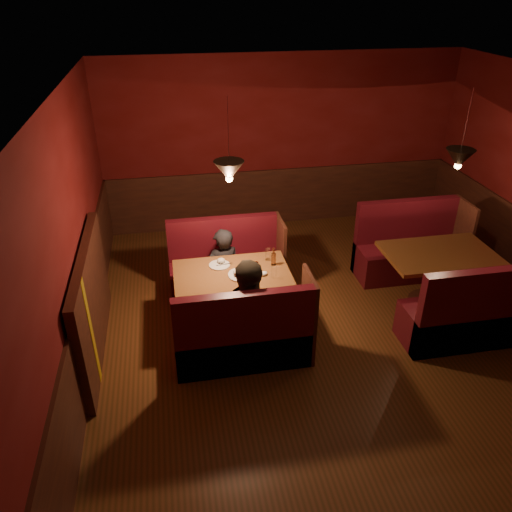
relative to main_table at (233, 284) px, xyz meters
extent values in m
cube|color=#4A2F13|center=(1.26, -0.62, -0.59)|extent=(6.00, 7.00, 0.01)
cube|color=black|center=(1.26, -0.62, 2.32)|extent=(6.00, 7.00, 0.01)
cube|color=#4E0A09|center=(1.26, 2.88, 0.87)|extent=(6.00, 0.01, 2.90)
cube|color=#4E0A09|center=(-1.74, -0.62, 0.87)|extent=(0.01, 7.00, 2.90)
cube|color=black|center=(1.26, 2.86, -0.08)|extent=(6.00, 0.04, 1.00)
cube|color=black|center=(-1.72, -0.62, -0.08)|extent=(0.04, 7.00, 1.00)
cube|color=black|center=(-1.66, -0.22, 0.07)|extent=(0.10, 2.20, 1.30)
cube|color=#B89617|center=(-1.61, -0.77, 0.07)|extent=(0.01, 0.12, 1.30)
cylinder|color=#333333|center=(-0.01, 0.00, 1.87)|extent=(0.01, 0.01, 0.80)
cone|color=black|center=(-0.01, 0.00, 1.47)|extent=(0.34, 0.34, 0.22)
sphere|color=#FFBF72|center=(-0.01, 0.00, 1.38)|extent=(0.08, 0.08, 0.08)
cylinder|color=#333333|center=(2.69, -0.06, 1.87)|extent=(0.01, 0.01, 0.80)
cone|color=black|center=(2.69, -0.06, 1.47)|extent=(0.34, 0.34, 0.22)
sphere|color=#FFBF72|center=(2.69, -0.06, 1.38)|extent=(0.08, 0.08, 0.08)
cube|color=brown|center=(-0.01, 0.00, 0.15)|extent=(1.41, 0.86, 0.05)
cylinder|color=black|center=(-0.01, 0.00, -0.23)|extent=(0.14, 0.14, 0.71)
cylinder|color=black|center=(-0.01, 0.00, -0.56)|extent=(0.56, 0.56, 0.04)
cylinder|color=silver|center=(0.07, -0.10, 0.18)|extent=(0.28, 0.28, 0.02)
cube|color=black|center=(0.04, -0.11, 0.21)|extent=(0.09, 0.08, 0.04)
ellipsoid|color=silver|center=(0.03, -0.10, 0.22)|extent=(0.07, 0.07, 0.06)
cube|color=tan|center=(0.09, -0.20, 0.21)|extent=(0.09, 0.07, 0.03)
cylinder|color=silver|center=(0.04, -0.17, 0.20)|extent=(0.10, 0.10, 0.01)
cylinder|color=silver|center=(-0.14, 0.18, 0.18)|extent=(0.26, 0.26, 0.02)
ellipsoid|color=beige|center=(-0.12, 0.23, 0.22)|extent=(0.10, 0.10, 0.05)
cube|color=silver|center=(-0.09, 0.17, 0.19)|extent=(0.20, 0.04, 0.00)
cylinder|color=white|center=(0.30, 0.04, 0.22)|extent=(0.05, 0.05, 0.08)
cylinder|color=white|center=(0.48, 0.22, 0.25)|extent=(0.08, 0.08, 0.15)
cylinder|color=white|center=(0.46, -0.22, 0.25)|extent=(0.08, 0.08, 0.15)
cylinder|color=#47230F|center=(0.52, 0.08, 0.25)|extent=(0.06, 0.06, 0.16)
cylinder|color=#47230F|center=(0.52, 0.08, 0.37)|extent=(0.03, 0.03, 0.07)
ellipsoid|color=white|center=(0.36, -0.14, 0.20)|extent=(0.12, 0.11, 0.04)
cube|color=#500D18|center=(-0.01, 0.73, -0.36)|extent=(1.51, 0.55, 0.45)
cube|color=#500D18|center=(-0.01, 0.95, -0.05)|extent=(1.51, 0.12, 1.06)
cube|color=black|center=(0.76, 0.73, -0.05)|extent=(0.04, 0.55, 1.06)
cube|color=#500D18|center=(-0.01, -0.73, -0.36)|extent=(1.51, 0.55, 0.45)
cube|color=#500D18|center=(-0.01, -0.95, -0.05)|extent=(1.51, 0.12, 1.06)
cube|color=black|center=(0.76, -0.73, -0.05)|extent=(0.04, 0.55, 1.06)
cube|color=brown|center=(2.69, -0.06, 0.19)|extent=(1.41, 0.90, 0.05)
cylinder|color=black|center=(2.69, -0.06, -0.21)|extent=(0.15, 0.15, 0.74)
cylinder|color=black|center=(2.69, -0.06, -0.56)|extent=(0.59, 0.59, 0.04)
cube|color=#500D18|center=(2.69, 0.71, -0.34)|extent=(1.52, 0.58, 0.48)
cube|color=#500D18|center=(2.69, 0.93, -0.03)|extent=(1.52, 0.13, 1.11)
cube|color=black|center=(3.47, 0.71, -0.03)|extent=(0.04, 0.58, 1.11)
cube|color=#500D18|center=(2.69, -0.83, -0.34)|extent=(1.52, 0.58, 0.48)
cube|color=#500D18|center=(2.69, -1.06, -0.03)|extent=(1.52, 0.13, 1.11)
imported|color=black|center=(-0.06, 0.60, 0.12)|extent=(0.58, 0.46, 1.40)
imported|color=#2E271E|center=(0.12, -0.67, 0.22)|extent=(0.94, 0.84, 1.60)
camera|label=1|loc=(-0.67, -5.18, 3.32)|focal=35.00mm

